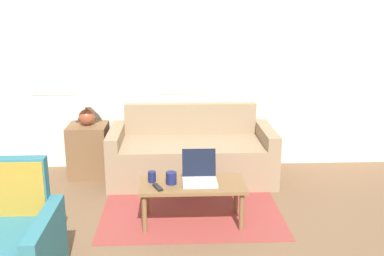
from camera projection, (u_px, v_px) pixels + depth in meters
The scene contains 10 objects.
wall_back at pixel (144, 60), 5.28m from camera, with size 6.75×0.06×2.60m.
rug at pixel (190, 198), 4.64m from camera, with size 1.71×1.87×0.01m.
couch at pixel (192, 155), 5.15m from camera, with size 1.84×0.85×0.81m.
side_table at pixel (89, 150), 5.21m from camera, with size 0.44×0.44×0.61m.
table_lamp at pixel (86, 97), 5.04m from camera, with size 0.32×0.32×0.50m.
coffee_table at pixel (192, 188), 4.04m from camera, with size 0.95×0.46×0.38m.
laptop at pixel (200, 175), 4.06m from camera, with size 0.31×0.32×0.27m.
cup_navy at pixel (171, 178), 4.00m from camera, with size 0.10×0.10×0.11m.
cup_yellow at pixel (152, 177), 4.04m from camera, with size 0.07×0.07×0.10m.
tv_remote at pixel (158, 187), 3.91m from camera, with size 0.10×0.16×0.02m.
Camera 1 is at (0.33, -1.55, 1.91)m, focal length 42.00 mm.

